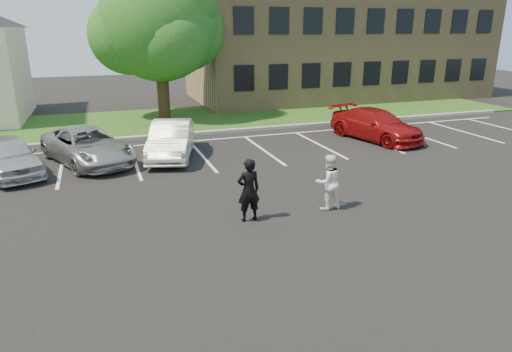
{
  "coord_description": "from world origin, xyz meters",
  "views": [
    {
      "loc": [
        -4.02,
        -10.5,
        5.25
      ],
      "look_at": [
        0.0,
        1.0,
        1.25
      ],
      "focal_mm": 32.0,
      "sensor_mm": 36.0,
      "label": 1
    }
  ],
  "objects_px": {
    "car_silver_minivan": "(88,146)",
    "car_red_compact": "(376,125)",
    "office_building": "(338,42)",
    "car_silver_west": "(9,156)",
    "man_white_shirt": "(328,182)",
    "tree": "(160,25)",
    "man_black_suit": "(249,190)",
    "car_white_sedan": "(171,140)"
  },
  "relations": [
    {
      "from": "office_building",
      "to": "man_white_shirt",
      "type": "bearing_deg",
      "value": -119.13
    },
    {
      "from": "man_black_suit",
      "to": "car_silver_minivan",
      "type": "distance_m",
      "value": 8.73
    },
    {
      "from": "office_building",
      "to": "car_silver_west",
      "type": "bearing_deg",
      "value": -146.24
    },
    {
      "from": "man_white_shirt",
      "to": "car_silver_west",
      "type": "distance_m",
      "value": 11.75
    },
    {
      "from": "tree",
      "to": "man_black_suit",
      "type": "xyz_separation_m",
      "value": [
        -0.09,
        -16.03,
        -4.44
      ]
    },
    {
      "from": "tree",
      "to": "car_white_sedan",
      "type": "relative_size",
      "value": 1.93
    },
    {
      "from": "car_silver_west",
      "to": "car_white_sedan",
      "type": "xyz_separation_m",
      "value": [
        6.06,
        0.45,
        0.03
      ]
    },
    {
      "from": "office_building",
      "to": "car_red_compact",
      "type": "bearing_deg",
      "value": -111.08
    },
    {
      "from": "car_silver_west",
      "to": "car_red_compact",
      "type": "bearing_deg",
      "value": -19.11
    },
    {
      "from": "man_black_suit",
      "to": "car_silver_minivan",
      "type": "height_order",
      "value": "man_black_suit"
    },
    {
      "from": "car_silver_west",
      "to": "car_white_sedan",
      "type": "distance_m",
      "value": 6.07
    },
    {
      "from": "car_silver_west",
      "to": "car_white_sedan",
      "type": "relative_size",
      "value": 0.92
    },
    {
      "from": "car_silver_minivan",
      "to": "car_red_compact",
      "type": "relative_size",
      "value": 1.01
    },
    {
      "from": "car_silver_minivan",
      "to": "car_red_compact",
      "type": "distance_m",
      "value": 13.2
    },
    {
      "from": "office_building",
      "to": "car_silver_west",
      "type": "distance_m",
      "value": 25.84
    },
    {
      "from": "car_silver_minivan",
      "to": "car_white_sedan",
      "type": "distance_m",
      "value": 3.32
    },
    {
      "from": "man_black_suit",
      "to": "car_red_compact",
      "type": "distance_m",
      "value": 11.5
    },
    {
      "from": "tree",
      "to": "car_silver_minivan",
      "type": "distance_m",
      "value": 10.56
    },
    {
      "from": "tree",
      "to": "man_white_shirt",
      "type": "height_order",
      "value": "tree"
    },
    {
      "from": "office_building",
      "to": "tree",
      "type": "distance_m",
      "value": 15.12
    },
    {
      "from": "man_black_suit",
      "to": "man_white_shirt",
      "type": "xyz_separation_m",
      "value": [
        2.52,
        0.06,
        -0.06
      ]
    },
    {
      "from": "man_white_shirt",
      "to": "car_silver_minivan",
      "type": "xyz_separation_m",
      "value": [
        -6.79,
        7.55,
        -0.14
      ]
    },
    {
      "from": "tree",
      "to": "car_silver_minivan",
      "type": "bearing_deg",
      "value": -117.36
    },
    {
      "from": "man_white_shirt",
      "to": "car_red_compact",
      "type": "height_order",
      "value": "man_white_shirt"
    },
    {
      "from": "car_silver_minivan",
      "to": "man_black_suit",
      "type": "bearing_deg",
      "value": -83.27
    },
    {
      "from": "car_silver_minivan",
      "to": "car_red_compact",
      "type": "height_order",
      "value": "car_red_compact"
    },
    {
      "from": "car_red_compact",
      "to": "car_silver_west",
      "type": "bearing_deg",
      "value": 166.88
    },
    {
      "from": "man_black_suit",
      "to": "car_white_sedan",
      "type": "relative_size",
      "value": 0.4
    },
    {
      "from": "car_silver_minivan",
      "to": "car_white_sedan",
      "type": "relative_size",
      "value": 1.11
    },
    {
      "from": "office_building",
      "to": "tree",
      "type": "bearing_deg",
      "value": -160.19
    },
    {
      "from": "office_building",
      "to": "car_white_sedan",
      "type": "relative_size",
      "value": 4.91
    },
    {
      "from": "car_red_compact",
      "to": "man_black_suit",
      "type": "bearing_deg",
      "value": -155.23
    },
    {
      "from": "tree",
      "to": "man_white_shirt",
      "type": "xyz_separation_m",
      "value": [
        2.43,
        -15.98,
        -4.5
      ]
    },
    {
      "from": "tree",
      "to": "car_white_sedan",
      "type": "distance_m",
      "value": 9.87
    },
    {
      "from": "car_silver_west",
      "to": "car_white_sedan",
      "type": "height_order",
      "value": "car_white_sedan"
    },
    {
      "from": "office_building",
      "to": "man_black_suit",
      "type": "bearing_deg",
      "value": -124.02
    },
    {
      "from": "car_white_sedan",
      "to": "tree",
      "type": "bearing_deg",
      "value": 98.88
    },
    {
      "from": "man_black_suit",
      "to": "car_red_compact",
      "type": "bearing_deg",
      "value": -143.1
    },
    {
      "from": "tree",
      "to": "car_white_sedan",
      "type": "height_order",
      "value": "tree"
    },
    {
      "from": "office_building",
      "to": "man_black_suit",
      "type": "height_order",
      "value": "office_building"
    },
    {
      "from": "office_building",
      "to": "car_silver_west",
      "type": "xyz_separation_m",
      "value": [
        -21.29,
        -14.23,
        -3.44
      ]
    },
    {
      "from": "tree",
      "to": "car_white_sedan",
      "type": "bearing_deg",
      "value": -96.91
    }
  ]
}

